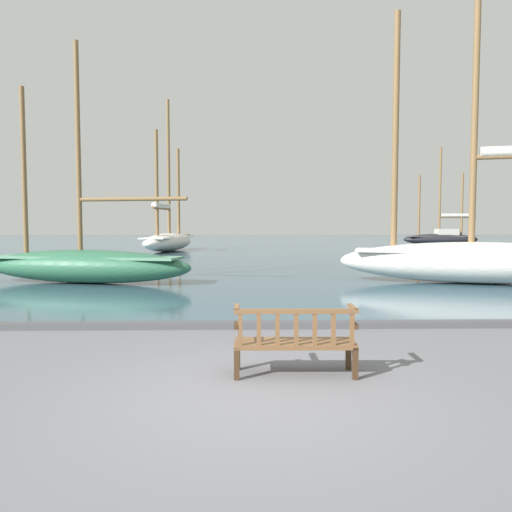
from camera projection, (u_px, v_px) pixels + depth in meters
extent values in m
plane|color=slate|center=(252.00, 397.00, 5.79)|extent=(160.00, 160.00, 0.00)
cube|color=#385666|center=(245.00, 244.00, 49.68)|extent=(100.00, 80.00, 0.08)
cube|color=#4C4C50|center=(249.00, 325.00, 9.63)|extent=(40.00, 0.30, 0.12)
cube|color=#3D2A19|center=(238.00, 355.00, 6.87)|extent=(0.07, 0.07, 0.42)
cube|color=#3D2A19|center=(348.00, 354.00, 6.88)|extent=(0.07, 0.07, 0.42)
cube|color=#3D2A19|center=(237.00, 364.00, 6.42)|extent=(0.07, 0.07, 0.42)
cube|color=#3D2A19|center=(355.00, 363.00, 6.43)|extent=(0.07, 0.07, 0.42)
cube|color=brown|center=(295.00, 343.00, 6.63)|extent=(1.61, 0.55, 0.06)
cube|color=brown|center=(296.00, 311.00, 6.38)|extent=(1.60, 0.08, 0.06)
cube|color=brown|center=(240.00, 330.00, 6.39)|extent=(0.06, 0.04, 0.41)
cube|color=brown|center=(259.00, 330.00, 6.39)|extent=(0.06, 0.04, 0.41)
cube|color=brown|center=(277.00, 329.00, 6.40)|extent=(0.06, 0.04, 0.41)
cube|color=brown|center=(296.00, 329.00, 6.40)|extent=(0.06, 0.04, 0.41)
cube|color=brown|center=(315.00, 329.00, 6.40)|extent=(0.06, 0.04, 0.41)
cube|color=brown|center=(333.00, 329.00, 6.40)|extent=(0.06, 0.04, 0.41)
cube|color=brown|center=(352.00, 329.00, 6.41)|extent=(0.06, 0.04, 0.41)
cube|color=#3D2A19|center=(237.00, 325.00, 6.52)|extent=(0.06, 0.30, 0.06)
cube|color=brown|center=(237.00, 308.00, 6.60)|extent=(0.07, 0.47, 0.04)
cube|color=#3D2A19|center=(354.00, 325.00, 6.53)|extent=(0.06, 0.30, 0.06)
cube|color=brown|center=(353.00, 308.00, 6.61)|extent=(0.07, 0.47, 0.04)
ellipsoid|color=silver|center=(168.00, 242.00, 35.50)|extent=(3.68, 8.27, 1.27)
cube|color=white|center=(168.00, 237.00, 35.48)|extent=(2.95, 7.22, 0.08)
cylinder|color=brown|center=(168.00, 169.00, 35.36)|extent=(0.23, 0.23, 9.66)
cylinder|color=brown|center=(161.00, 208.00, 33.99)|extent=(0.75, 3.13, 0.18)
cylinder|color=silver|center=(161.00, 206.00, 33.98)|extent=(0.87, 2.86, 0.36)
cylinder|color=brown|center=(178.00, 192.00, 37.63)|extent=(0.23, 0.23, 6.56)
cylinder|color=brown|center=(157.00, 184.00, 33.08)|extent=(0.23, 0.23, 7.13)
cylinder|color=brown|center=(187.00, 236.00, 40.00)|extent=(0.40, 1.21, 0.18)
ellipsoid|color=black|center=(441.00, 239.00, 45.51)|extent=(6.90, 2.08, 1.05)
cube|color=#4C4C51|center=(441.00, 236.00, 45.50)|extent=(6.07, 1.57, 0.08)
cube|color=beige|center=(446.00, 232.00, 45.49)|extent=(1.88, 1.12, 0.62)
cylinder|color=brown|center=(440.00, 192.00, 45.23)|extent=(0.20, 0.20, 8.05)
cylinder|color=brown|center=(458.00, 217.00, 45.44)|extent=(3.37, 0.20, 0.16)
cylinder|color=silver|center=(458.00, 215.00, 45.43)|extent=(3.03, 0.35, 0.32)
cylinder|color=brown|center=(419.00, 205.00, 45.24)|extent=(0.20, 0.20, 5.52)
cylinder|color=brown|center=(462.00, 204.00, 45.38)|extent=(0.20, 0.20, 5.71)
ellipsoid|color=silver|center=(478.00, 263.00, 16.18)|extent=(9.09, 4.35, 1.35)
cube|color=white|center=(478.00, 251.00, 16.15)|extent=(7.93, 3.57, 0.08)
cylinder|color=brown|center=(476.00, 79.00, 15.85)|extent=(0.21, 0.21, 10.90)
cylinder|color=brown|center=(396.00, 132.00, 16.54)|extent=(0.21, 0.21, 7.81)
ellipsoid|color=#2D6647|center=(86.00, 266.00, 16.29)|extent=(7.39, 3.13, 1.09)
cube|color=#5B9375|center=(86.00, 257.00, 16.27)|extent=(6.46, 2.55, 0.08)
cylinder|color=brown|center=(78.00, 150.00, 16.08)|extent=(0.16, 0.16, 6.89)
cylinder|color=brown|center=(132.00, 199.00, 15.83)|extent=(3.61, 0.92, 0.13)
cylinder|color=brown|center=(24.00, 172.00, 16.51)|extent=(0.16, 0.16, 5.56)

